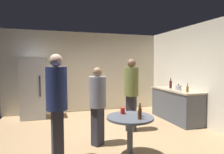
# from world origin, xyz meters

# --- Properties ---
(ground_plane) EXTENTS (5.20, 5.20, 0.10)m
(ground_plane) POSITION_xyz_m (0.00, 0.00, -0.05)
(ground_plane) COLOR #9E7C56
(wall_back) EXTENTS (5.32, 0.06, 2.70)m
(wall_back) POSITION_xyz_m (0.00, 2.63, 1.35)
(wall_back) COLOR silver
(wall_back) RESTS_ON ground_plane
(wall_side_right) EXTENTS (0.06, 5.20, 2.70)m
(wall_side_right) POSITION_xyz_m (2.63, 0.00, 1.35)
(wall_side_right) COLOR silver
(wall_side_right) RESTS_ON ground_plane
(refrigerator) EXTENTS (0.70, 0.68, 1.80)m
(refrigerator) POSITION_xyz_m (-1.67, 2.20, 0.90)
(refrigerator) COLOR silver
(refrigerator) RESTS_ON ground_plane
(kitchen_counter) EXTENTS (0.64, 1.72, 0.90)m
(kitchen_counter) POSITION_xyz_m (2.28, 0.71, 0.45)
(kitchen_counter) COLOR #4C515B
(kitchen_counter) RESTS_ON ground_plane
(kettle) EXTENTS (0.24, 0.17, 0.18)m
(kettle) POSITION_xyz_m (2.23, 0.54, 0.97)
(kettle) COLOR #B2B2B7
(kettle) RESTS_ON kitchen_counter
(wine_bottle_on_counter) EXTENTS (0.08, 0.08, 0.31)m
(wine_bottle_on_counter) POSITION_xyz_m (2.29, 1.00, 1.02)
(wine_bottle_on_counter) COLOR #3F141E
(wine_bottle_on_counter) RESTS_ON kitchen_counter
(beer_bottle_on_counter) EXTENTS (0.06, 0.06, 0.23)m
(beer_bottle_on_counter) POSITION_xyz_m (2.20, 0.13, 0.98)
(beer_bottle_on_counter) COLOR #8C5919
(beer_bottle_on_counter) RESTS_ON kitchen_counter
(foreground_table) EXTENTS (0.80, 0.80, 0.73)m
(foreground_table) POSITION_xyz_m (0.12, -1.05, 0.63)
(foreground_table) COLOR #4C515B
(foreground_table) RESTS_ON ground_plane
(beer_bottle_amber) EXTENTS (0.06, 0.06, 0.23)m
(beer_bottle_amber) POSITION_xyz_m (0.28, -1.09, 0.82)
(beer_bottle_amber) COLOR #8C5919
(beer_bottle_amber) RESTS_ON foreground_table
(beer_bottle_brown) EXTENTS (0.06, 0.06, 0.23)m
(beer_bottle_brown) POSITION_xyz_m (0.21, -1.24, 0.82)
(beer_bottle_brown) COLOR #593314
(beer_bottle_brown) RESTS_ON foreground_table
(plastic_cup_red) EXTENTS (0.08, 0.08, 0.11)m
(plastic_cup_red) POSITION_xyz_m (0.07, -0.84, 0.79)
(plastic_cup_red) COLOR red
(plastic_cup_red) RESTS_ON foreground_table
(person_in_gray_shirt) EXTENTS (0.47, 0.47, 1.56)m
(person_in_gray_shirt) POSITION_xyz_m (-0.27, -0.32, 0.91)
(person_in_gray_shirt) COLOR #2D2D38
(person_in_gray_shirt) RESTS_ON ground_plane
(person_in_olive_shirt) EXTENTS (0.48, 0.48, 1.75)m
(person_in_olive_shirt) POSITION_xyz_m (0.69, 0.26, 1.03)
(person_in_olive_shirt) COLOR #2D2D38
(person_in_olive_shirt) RESTS_ON ground_plane
(person_in_navy_shirt) EXTENTS (0.38, 0.38, 1.79)m
(person_in_navy_shirt) POSITION_xyz_m (-1.06, -0.81, 1.05)
(person_in_navy_shirt) COLOR #2D2D38
(person_in_navy_shirt) RESTS_ON ground_plane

